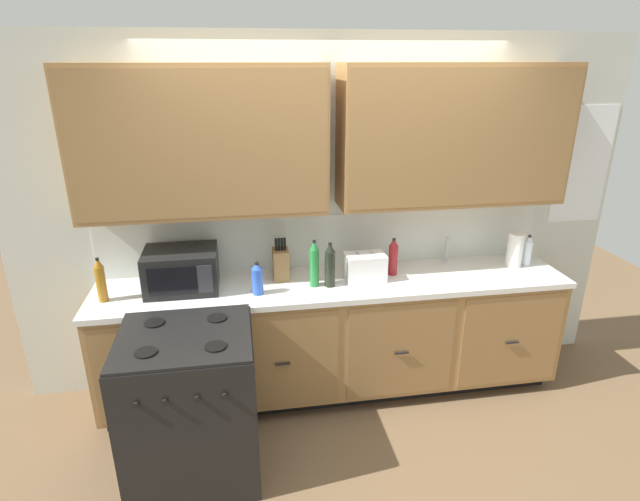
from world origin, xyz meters
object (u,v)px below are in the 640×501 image
Objects in this scene: microwave at (182,270)px; toaster at (365,267)px; knife_block at (281,264)px; bottle_clear at (528,250)px; stove_range at (191,404)px; bottle_blue at (257,279)px; paper_towel_roll at (515,250)px; bottle_green at (314,264)px; bottle_amber at (101,280)px; bottle_dark at (330,265)px; bottle_red at (393,257)px.

microwave reaches higher than toaster.
knife_block is (-0.59, 0.11, 0.02)m from toaster.
microwave reaches higher than bottle_clear.
bottle_blue is at bearing 49.50° from stove_range.
stove_range is at bearing -163.99° from paper_towel_roll.
paper_towel_roll is at bearing 3.71° from bottle_green.
bottle_dark is at bearing -0.55° from bottle_amber.
bottle_amber reaches higher than stove_range.
bottle_red reaches higher than paper_towel_roll.
paper_towel_roll is at bearing -176.09° from bottle_clear.
bottle_green is (-0.10, 0.02, 0.01)m from bottle_dark.
knife_block is at bearing 7.88° from bottle_amber.
bottle_clear is 0.71× the size of bottle_green.
bottle_red reaches higher than bottle_clear.
bottle_blue is 2.04m from bottle_clear.
bottle_red reaches higher than bottle_blue.
paper_towel_roll is (2.37, 0.68, 0.57)m from stove_range.
bottle_dark is 0.11m from bottle_green.
bottle_dark reaches higher than bottle_red.
stove_range is 1.98× the size of microwave.
toaster is (1.26, -0.05, -0.04)m from microwave.
knife_block is 1.86m from bottle_clear.
bottle_amber reaches higher than bottle_blue.
paper_towel_roll is 0.95m from bottle_red.
bottle_red is at bearing 14.11° from bottle_dark.
stove_range is 0.99m from bottle_amber.
toaster is 0.38m from bottle_green.
bottle_blue is at bearing -174.95° from bottle_dark.
knife_block is 1.75m from paper_towel_roll.
bottle_dark is (-0.27, -0.07, 0.06)m from toaster.
bottle_dark reaches higher than toaster.
bottle_clear is at bearing 0.23° from microwave.
bottle_green is (-1.54, -0.10, 0.03)m from paper_towel_roll.
bottle_red reaches higher than toaster.
knife_block is at bearing 176.15° from bottle_red.
bottle_clear is (2.48, 0.69, 0.56)m from stove_range.
toaster is 1.01× the size of bottle_red.
bottle_green reaches higher than stove_range.
microwave is 1.51× the size of bottle_dark.
bottle_blue reaches higher than stove_range.
bottle_amber is at bearing -177.86° from bottle_clear.
bottle_clear is at bearing 4.81° from bottle_blue.
paper_towel_roll is 1.15× the size of bottle_blue.
knife_block is 0.93× the size of bottle_green.
toaster is 0.77m from bottle_blue.
bottle_green is at bearing 9.36° from bottle_blue.
bottle_amber is 1.98m from bottle_red.
microwave is 1.73× the size of bottle_red.
bottle_clear is at bearing 2.78° from toaster.
knife_block is at bearing 50.03° from stove_range.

